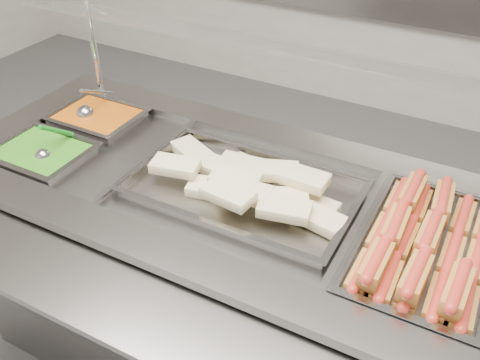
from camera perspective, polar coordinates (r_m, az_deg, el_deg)
The scene contains 11 objects.
steam_counter at distance 1.75m, azimuth -1.30°, elevation -10.82°, with size 1.68×0.76×0.80m.
tray_rail at distance 1.24m, azimuth -12.03°, elevation -12.55°, with size 1.60×0.35×0.05m.
sneeze_guard at distance 1.48m, azimuth 2.09°, elevation 13.94°, with size 1.46×0.28×0.39m.
pan_hotdogs at distance 1.38m, azimuth 19.10°, elevation -7.72°, with size 0.31×0.49×0.09m.
pan_wraps at distance 1.48m, azimuth 0.30°, elevation -1.46°, with size 0.61×0.36×0.06m.
pan_beans at distance 1.89m, azimuth -14.82°, elevation 5.75°, with size 0.27×0.22×0.09m.
pan_peas at distance 1.74m, azimuth -20.23°, elevation 1.92°, with size 0.27×0.22×0.09m.
hotdogs_in_buns at distance 1.35m, azimuth 19.05°, elevation -6.56°, with size 0.28×0.46×0.10m.
tortilla_wraps at distance 1.46m, azimuth 1.16°, elevation -0.37°, with size 0.61×0.30×0.09m.
ladle at distance 1.89m, azimuth -16.08°, elevation 6.91°, with size 0.06×0.18×0.12m.
serving_spoon at distance 1.70m, azimuth -20.01°, elevation 2.85°, with size 0.05×0.16×0.13m.
Camera 1 is at (0.58, -0.70, 1.66)m, focal length 40.00 mm.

